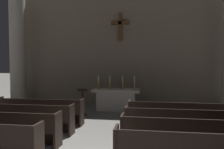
% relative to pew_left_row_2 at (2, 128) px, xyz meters
% --- Properties ---
extents(pew_left_row_2, '(3.28, 0.50, 0.95)m').
position_rel_pew_left_row_2_xyz_m(pew_left_row_2, '(0.00, 0.00, 0.00)').
color(pew_left_row_2, black).
rests_on(pew_left_row_2, ground).
extents(pew_left_row_3, '(3.28, 0.50, 0.95)m').
position_rel_pew_left_row_2_xyz_m(pew_left_row_3, '(0.00, 1.13, 0.00)').
color(pew_left_row_3, black).
rests_on(pew_left_row_3, ground).
extents(pew_left_row_4, '(3.28, 0.50, 0.95)m').
position_rel_pew_left_row_2_xyz_m(pew_left_row_4, '(0.00, 2.25, 0.00)').
color(pew_left_row_4, black).
rests_on(pew_left_row_4, ground).
extents(pew_right_row_2, '(3.28, 0.50, 0.95)m').
position_rel_pew_left_row_2_xyz_m(pew_right_row_2, '(4.92, 0.00, 0.00)').
color(pew_right_row_2, black).
rests_on(pew_right_row_2, ground).
extents(pew_right_row_3, '(3.28, 0.50, 0.95)m').
position_rel_pew_left_row_2_xyz_m(pew_right_row_3, '(4.92, 1.13, 0.00)').
color(pew_right_row_3, black).
rests_on(pew_right_row_3, ground).
extents(pew_right_row_4, '(3.28, 0.50, 0.95)m').
position_rel_pew_left_row_2_xyz_m(pew_right_row_4, '(4.92, 2.25, 0.00)').
color(pew_right_row_4, black).
rests_on(pew_right_row_4, ground).
extents(column_left_third, '(1.20, 1.20, 6.86)m').
position_rel_pew_left_row_2_xyz_m(column_left_third, '(-2.70, 5.50, 2.87)').
color(column_left_third, '#ADA89E').
rests_on(column_left_third, ground).
extents(altar, '(2.20, 0.90, 1.01)m').
position_rel_pew_left_row_2_xyz_m(altar, '(2.46, 5.10, 0.06)').
color(altar, '#BCB7AD').
rests_on(altar, ground).
extents(candlestick_outer_left, '(0.16, 0.16, 0.60)m').
position_rel_pew_left_row_2_xyz_m(candlestick_outer_left, '(1.61, 5.10, 0.72)').
color(candlestick_outer_left, '#B79338').
rests_on(candlestick_outer_left, altar).
extents(candlestick_inner_left, '(0.16, 0.16, 0.60)m').
position_rel_pew_left_row_2_xyz_m(candlestick_inner_left, '(2.16, 5.10, 0.72)').
color(candlestick_inner_left, '#B79338').
rests_on(candlestick_inner_left, altar).
extents(candlestick_inner_right, '(0.16, 0.16, 0.60)m').
position_rel_pew_left_row_2_xyz_m(candlestick_inner_right, '(2.76, 5.10, 0.72)').
color(candlestick_inner_right, '#B79338').
rests_on(candlestick_inner_right, altar).
extents(candlestick_outer_right, '(0.16, 0.16, 0.60)m').
position_rel_pew_left_row_2_xyz_m(candlestick_outer_right, '(3.31, 5.10, 0.72)').
color(candlestick_outer_right, '#B79338').
rests_on(candlestick_outer_right, altar).
extents(apse_with_cross, '(11.60, 0.42, 7.45)m').
position_rel_pew_left_row_2_xyz_m(apse_with_cross, '(2.46, 6.81, 3.25)').
color(apse_with_cross, gray).
rests_on(apse_with_cross, ground).
extents(lectern, '(0.44, 0.36, 1.15)m').
position_rel_pew_left_row_2_xyz_m(lectern, '(1.18, 3.90, 0.07)').
color(lectern, black).
rests_on(lectern, ground).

